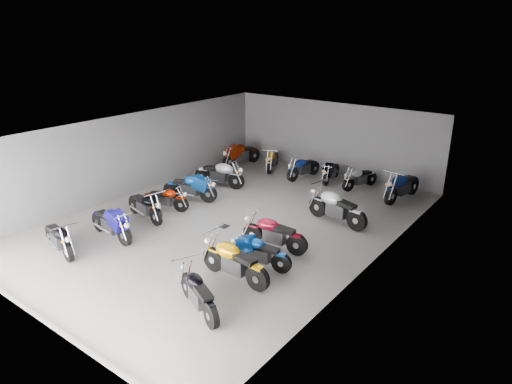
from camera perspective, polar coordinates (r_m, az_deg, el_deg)
ground at (r=15.77m, az=-2.85°, el=-3.71°), size 14.00×14.00×0.00m
wall_back at (r=20.83m, az=9.57°, el=6.65°), size 10.00×0.10×3.20m
wall_left at (r=18.68m, az=-14.85°, el=4.68°), size 0.10×14.00×3.20m
wall_right at (r=12.76m, az=14.56°, el=-2.52°), size 0.10×14.00×3.20m
ceiling at (r=14.76m, az=-3.07°, el=7.79°), size 10.00×14.00×0.04m
drain_grate at (r=15.43m, az=-4.04°, el=-4.28°), size 0.32×0.32×0.01m
motorcycle_left_a at (r=14.68m, az=-23.45°, el=-5.29°), size 2.00×0.57×0.89m
motorcycle_left_b at (r=15.07m, az=-17.64°, el=-3.71°), size 2.19×0.49×0.96m
motorcycle_left_c at (r=16.21m, az=-13.69°, el=-1.69°), size 2.08×0.56×0.92m
motorcycle_left_d at (r=16.87m, az=-11.27°, el=-0.81°), size 1.79×0.77×0.82m
motorcycle_left_e at (r=17.61m, az=-8.19°, el=0.57°), size 2.11×0.92×0.97m
motorcycle_left_f at (r=19.02m, az=-4.55°, el=2.27°), size 2.27×0.65×1.01m
motorcycle_right_a at (r=11.01m, az=-7.25°, el=-12.42°), size 1.90×0.91×0.88m
motorcycle_right_b at (r=12.12m, az=-2.79°, el=-8.66°), size 2.26×0.46×0.99m
motorcycle_right_c at (r=12.74m, az=0.39°, el=-7.54°), size 1.89×0.50×0.83m
motorcycle_right_d at (r=13.70m, az=2.22°, el=-5.19°), size 2.14×0.51×0.94m
motorcycle_right_f at (r=15.68m, az=10.00°, el=-1.91°), size 2.35×0.59×1.04m
motorcycle_back_a at (r=21.88m, az=-1.91°, el=4.72°), size 0.61×2.27×1.00m
motorcycle_back_b at (r=21.27m, az=2.07°, el=4.08°), size 0.94×1.90×0.89m
motorcycle_back_c at (r=20.13m, az=5.92°, el=3.06°), size 0.53×2.03×0.90m
motorcycle_back_d at (r=19.87m, az=9.36°, el=2.56°), size 0.48×1.87×0.83m
motorcycle_back_e at (r=19.23m, az=12.82°, el=1.73°), size 0.73×1.84×0.84m
motorcycle_back_f at (r=18.37m, az=17.80°, el=0.72°), size 0.59×2.34×1.03m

